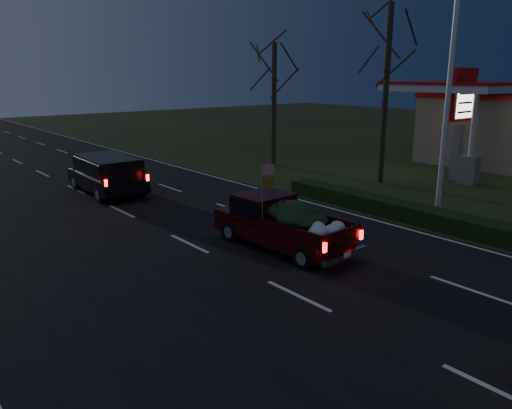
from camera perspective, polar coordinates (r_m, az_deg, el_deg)
ground at (r=12.47m, az=4.82°, el=-10.43°), size 120.00×120.00×0.00m
road_asphalt at (r=12.47m, az=4.82°, el=-10.38°), size 14.00×120.00×0.02m
hedge_row at (r=19.86m, az=15.06°, el=-0.35°), size 1.00×10.00×0.60m
light_pole at (r=20.12m, az=21.38°, el=14.30°), size 0.50×0.90×9.16m
gas_price_pylon at (r=27.29m, az=22.42°, el=10.44°), size 2.00×0.41×5.57m
gas_station_building at (r=35.04m, az=27.04°, el=7.75°), size 10.00×7.00×4.00m
gas_canopy at (r=29.50m, az=22.70°, el=11.79°), size 7.10×6.10×4.88m
bare_tree_mid at (r=25.39m, az=14.90°, el=16.64°), size 3.60×3.60×8.50m
bare_tree_far at (r=29.38m, az=2.11°, el=14.59°), size 3.60×3.60×7.00m
pickup_truck at (r=15.43m, az=2.93°, el=-1.81°), size 1.99×4.69×2.42m
lead_suv at (r=23.44m, az=-16.65°, el=3.69°), size 2.24×4.94×1.39m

